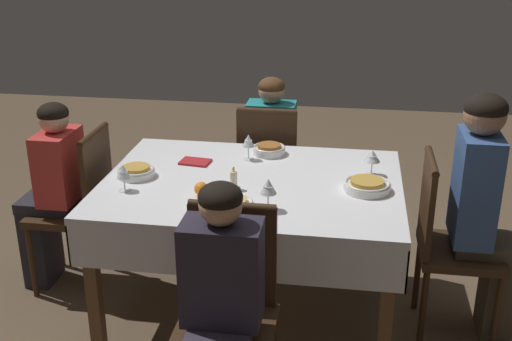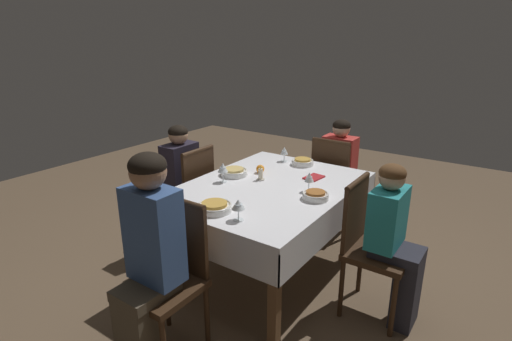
# 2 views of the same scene
# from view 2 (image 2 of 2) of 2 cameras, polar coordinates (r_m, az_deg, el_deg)

# --- Properties ---
(ground_plane) EXTENTS (8.00, 8.00, 0.00)m
(ground_plane) POSITION_cam_2_polar(r_m,az_deg,el_deg) (3.28, 1.65, -14.42)
(ground_plane) COLOR brown
(dining_table) EXTENTS (1.48, 1.10, 0.74)m
(dining_table) POSITION_cam_2_polar(r_m,az_deg,el_deg) (2.97, 1.77, -3.61)
(dining_table) COLOR silver
(dining_table) RESTS_ON ground_plane
(chair_east) EXTENTS (0.39, 0.39, 0.93)m
(chair_east) POSITION_cam_2_polar(r_m,az_deg,el_deg) (2.39, -12.07, -13.90)
(chair_east) COLOR #382314
(chair_east) RESTS_ON ground_plane
(chair_west) EXTENTS (0.39, 0.39, 0.93)m
(chair_west) POSITION_cam_2_polar(r_m,az_deg,el_deg) (3.78, 11.04, -1.39)
(chair_west) COLOR #382314
(chair_west) RESTS_ON ground_plane
(chair_north) EXTENTS (0.39, 0.39, 0.93)m
(chair_north) POSITION_cam_2_polar(r_m,az_deg,el_deg) (2.74, 15.87, -9.71)
(chair_north) COLOR #382314
(chair_north) RESTS_ON ground_plane
(chair_south) EXTENTS (0.39, 0.39, 0.93)m
(chair_south) POSITION_cam_2_polar(r_m,az_deg,el_deg) (3.45, -9.40, -3.22)
(chair_south) COLOR #382314
(chair_south) RESTS_ON ground_plane
(person_adult_denim) EXTENTS (0.34, 0.30, 1.24)m
(person_adult_denim) POSITION_cam_2_polar(r_m,az_deg,el_deg) (2.21, -15.19, -11.33)
(person_adult_denim) COLOR #4C4233
(person_adult_denim) RESTS_ON ground_plane
(person_child_red) EXTENTS (0.33, 0.30, 1.07)m
(person_child_red) POSITION_cam_2_polar(r_m,az_deg,el_deg) (3.89, 12.07, 0.29)
(person_child_red) COLOR #282833
(person_child_red) RESTS_ON ground_plane
(person_child_teal) EXTENTS (0.30, 0.33, 1.06)m
(person_child_teal) POSITION_cam_2_polar(r_m,az_deg,el_deg) (2.68, 19.27, -9.18)
(person_child_teal) COLOR #282833
(person_child_teal) RESTS_ON ground_plane
(person_child_dark) EXTENTS (0.30, 0.33, 1.10)m
(person_child_dark) POSITION_cam_2_polar(r_m,az_deg,el_deg) (3.53, -11.33, -1.38)
(person_child_dark) COLOR #383342
(person_child_dark) RESTS_ON ground_plane
(bowl_east) EXTENTS (0.22, 0.22, 0.06)m
(bowl_east) POSITION_cam_2_polar(r_m,az_deg,el_deg) (2.53, -5.96, -5.17)
(bowl_east) COLOR white
(bowl_east) RESTS_ON dining_table
(wine_glass_east) EXTENTS (0.08, 0.08, 0.13)m
(wine_glass_east) POSITION_cam_2_polar(r_m,az_deg,el_deg) (2.36, -2.55, -4.95)
(wine_glass_east) COLOR white
(wine_glass_east) RESTS_ON dining_table
(bowl_west) EXTENTS (0.19, 0.19, 0.06)m
(bowl_west) POSITION_cam_2_polar(r_m,az_deg,el_deg) (3.42, 6.67, 1.24)
(bowl_west) COLOR white
(bowl_west) RESTS_ON dining_table
(wine_glass_west) EXTENTS (0.07, 0.07, 0.13)m
(wine_glass_west) POSITION_cam_2_polar(r_m,az_deg,el_deg) (3.49, 4.06, 2.77)
(wine_glass_west) COLOR white
(wine_glass_west) RESTS_ON dining_table
(bowl_north) EXTENTS (0.18, 0.18, 0.06)m
(bowl_north) POSITION_cam_2_polar(r_m,az_deg,el_deg) (2.72, 8.49, -3.52)
(bowl_north) COLOR white
(bowl_north) RESTS_ON dining_table
(wine_glass_north) EXTENTS (0.07, 0.07, 0.14)m
(wine_glass_north) POSITION_cam_2_polar(r_m,az_deg,el_deg) (2.82, 7.62, -1.04)
(wine_glass_north) COLOR white
(wine_glass_north) RESTS_ON dining_table
(bowl_south) EXTENTS (0.21, 0.21, 0.06)m
(bowl_south) POSITION_cam_2_polar(r_m,az_deg,el_deg) (3.15, -3.17, -0.19)
(bowl_south) COLOR white
(bowl_south) RESTS_ON dining_table
(wine_glass_south) EXTENTS (0.08, 0.08, 0.15)m
(wine_glass_south) POSITION_cam_2_polar(r_m,az_deg,el_deg) (2.98, -4.75, 0.35)
(wine_glass_south) COLOR white
(wine_glass_south) RESTS_ON dining_table
(candle_centerpiece) EXTENTS (0.06, 0.06, 0.12)m
(candle_centerpiece) POSITION_cam_2_polar(r_m,az_deg,el_deg) (3.04, 0.67, -0.66)
(candle_centerpiece) COLOR beige
(candle_centerpiece) RESTS_ON dining_table
(orange_fruit) EXTENTS (0.07, 0.07, 0.07)m
(orange_fruit) POSITION_cam_2_polar(r_m,az_deg,el_deg) (3.20, 0.61, 0.23)
(orange_fruit) COLOR orange
(orange_fruit) RESTS_ON dining_table
(napkin_red_folded) EXTENTS (0.17, 0.13, 0.01)m
(napkin_red_folded) POSITION_cam_2_polar(r_m,az_deg,el_deg) (3.12, 8.27, -0.98)
(napkin_red_folded) COLOR #AD2328
(napkin_red_folded) RESTS_ON dining_table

